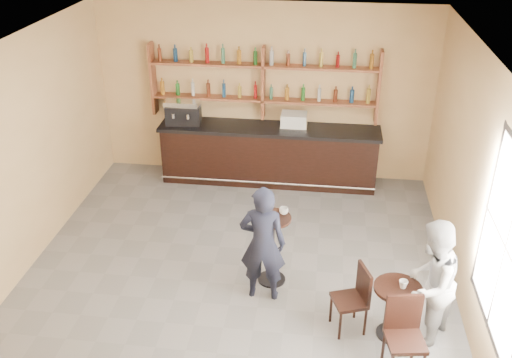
# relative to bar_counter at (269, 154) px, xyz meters

# --- Properties ---
(floor) EXTENTS (7.00, 7.00, 0.00)m
(floor) POSITION_rel_bar_counter_xyz_m (-0.14, -3.15, -0.53)
(floor) COLOR slate
(floor) RESTS_ON ground
(ceiling) EXTENTS (7.00, 7.00, 0.00)m
(ceiling) POSITION_rel_bar_counter_xyz_m (-0.14, -3.15, 2.67)
(ceiling) COLOR white
(ceiling) RESTS_ON wall_back
(wall_back) EXTENTS (7.00, 0.00, 7.00)m
(wall_back) POSITION_rel_bar_counter_xyz_m (-0.14, 0.35, 1.07)
(wall_back) COLOR tan
(wall_back) RESTS_ON floor
(wall_left) EXTENTS (0.00, 7.00, 7.00)m
(wall_left) POSITION_rel_bar_counter_xyz_m (-3.14, -3.15, 1.07)
(wall_left) COLOR tan
(wall_left) RESTS_ON floor
(wall_right) EXTENTS (0.00, 7.00, 7.00)m
(wall_right) POSITION_rel_bar_counter_xyz_m (2.86, -3.15, 1.07)
(wall_right) COLOR tan
(wall_right) RESTS_ON floor
(window_pane) EXTENTS (0.00, 2.00, 2.00)m
(window_pane) POSITION_rel_bar_counter_xyz_m (2.86, -4.35, 1.17)
(window_pane) COLOR white
(window_pane) RESTS_ON wall_right
(window_frame) EXTENTS (0.04, 1.70, 2.10)m
(window_frame) POSITION_rel_bar_counter_xyz_m (2.85, -4.35, 1.17)
(window_frame) COLOR black
(window_frame) RESTS_ON wall_right
(shelf_unit) EXTENTS (4.00, 0.26, 1.40)m
(shelf_unit) POSITION_rel_bar_counter_xyz_m (-0.14, 0.22, 1.28)
(shelf_unit) COLOR brown
(shelf_unit) RESTS_ON wall_back
(liquor_bottles) EXTENTS (3.68, 0.10, 1.00)m
(liquor_bottles) POSITION_rel_bar_counter_xyz_m (-0.14, 0.22, 1.45)
(liquor_bottles) COLOR #8C5919
(liquor_bottles) RESTS_ON shelf_unit
(bar_counter) EXTENTS (3.95, 0.77, 1.07)m
(bar_counter) POSITION_rel_bar_counter_xyz_m (0.00, 0.00, 0.00)
(bar_counter) COLOR black
(bar_counter) RESTS_ON floor
(espresso_machine) EXTENTS (0.66, 0.47, 0.44)m
(espresso_machine) POSITION_rel_bar_counter_xyz_m (-1.56, 0.00, 0.76)
(espresso_machine) COLOR black
(espresso_machine) RESTS_ON bar_counter
(pastry_case) EXTENTS (0.51, 0.43, 0.28)m
(pastry_case) POSITION_rel_bar_counter_xyz_m (0.44, 0.00, 0.68)
(pastry_case) COLOR silver
(pastry_case) RESTS_ON bar_counter
(pedestal_table) EXTENTS (0.55, 0.55, 1.03)m
(pedestal_table) POSITION_rel_bar_counter_xyz_m (0.36, -2.98, -0.02)
(pedestal_table) COLOR black
(pedestal_table) RESTS_ON floor
(napkin) EXTENTS (0.20, 0.20, 0.00)m
(napkin) POSITION_rel_bar_counter_xyz_m (0.36, -2.98, 0.50)
(napkin) COLOR white
(napkin) RESTS_ON pedestal_table
(donut) EXTENTS (0.15, 0.15, 0.05)m
(donut) POSITION_rel_bar_counter_xyz_m (0.37, -2.99, 0.52)
(donut) COLOR #C67948
(donut) RESTS_ON napkin
(cup_pedestal) EXTENTS (0.15, 0.15, 0.09)m
(cup_pedestal) POSITION_rel_bar_counter_xyz_m (0.50, -2.88, 0.54)
(cup_pedestal) COLOR white
(cup_pedestal) RESTS_ON pedestal_table
(man_main) EXTENTS (0.60, 0.40, 1.65)m
(man_main) POSITION_rel_bar_counter_xyz_m (0.27, -3.32, 0.29)
(man_main) COLOR black
(man_main) RESTS_ON floor
(cafe_table) EXTENTS (0.72, 0.72, 0.73)m
(cafe_table) POSITION_rel_bar_counter_xyz_m (1.95, -3.88, -0.17)
(cafe_table) COLOR black
(cafe_table) RESTS_ON floor
(cup_cafe) EXTENTS (0.12, 0.12, 0.10)m
(cup_cafe) POSITION_rel_bar_counter_xyz_m (2.00, -3.88, 0.25)
(cup_cafe) COLOR white
(cup_cafe) RESTS_ON cafe_table
(chair_west) EXTENTS (0.49, 0.49, 0.88)m
(chair_west) POSITION_rel_bar_counter_xyz_m (1.40, -3.83, -0.09)
(chair_west) COLOR black
(chair_west) RESTS_ON floor
(chair_south) EXTENTS (0.48, 0.48, 0.95)m
(chair_south) POSITION_rel_bar_counter_xyz_m (2.00, -4.48, -0.06)
(chair_south) COLOR black
(chair_south) RESTS_ON floor
(patron_second) EXTENTS (0.94, 1.00, 1.63)m
(patron_second) POSITION_rel_bar_counter_xyz_m (2.30, -3.86, 0.28)
(patron_second) COLOR #A7A8AD
(patron_second) RESTS_ON floor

